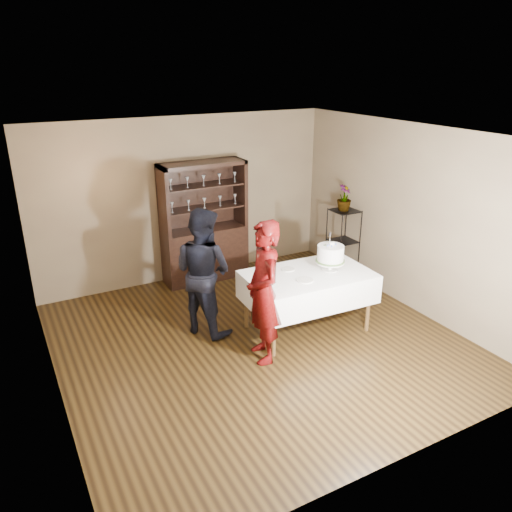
% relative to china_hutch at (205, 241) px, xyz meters
% --- Properties ---
extents(floor, '(5.00, 5.00, 0.00)m').
position_rel_china_hutch_xyz_m(floor, '(-0.20, -2.25, -0.66)').
color(floor, black).
rests_on(floor, ground).
extents(ceiling, '(5.00, 5.00, 0.00)m').
position_rel_china_hutch_xyz_m(ceiling, '(-0.20, -2.25, 2.04)').
color(ceiling, silver).
rests_on(ceiling, back_wall).
extents(back_wall, '(5.00, 0.02, 2.70)m').
position_rel_china_hutch_xyz_m(back_wall, '(-0.20, 0.25, 0.69)').
color(back_wall, brown).
rests_on(back_wall, floor).
extents(wall_left, '(0.02, 5.00, 2.70)m').
position_rel_china_hutch_xyz_m(wall_left, '(-2.70, -2.25, 0.69)').
color(wall_left, brown).
rests_on(wall_left, floor).
extents(wall_right, '(0.02, 5.00, 2.70)m').
position_rel_china_hutch_xyz_m(wall_right, '(2.30, -2.25, 0.69)').
color(wall_right, brown).
rests_on(wall_right, floor).
extents(china_hutch, '(1.40, 0.48, 2.00)m').
position_rel_china_hutch_xyz_m(china_hutch, '(0.00, 0.00, 0.00)').
color(china_hutch, black).
rests_on(china_hutch, floor).
extents(plant_etagere, '(0.42, 0.42, 1.20)m').
position_rel_china_hutch_xyz_m(plant_etagere, '(2.08, -1.05, -0.01)').
color(plant_etagere, black).
rests_on(plant_etagere, floor).
extents(cake_table, '(1.72, 1.11, 0.84)m').
position_rel_china_hutch_xyz_m(cake_table, '(0.54, -2.28, -0.02)').
color(cake_table, white).
rests_on(cake_table, floor).
extents(woman, '(0.55, 0.73, 1.80)m').
position_rel_china_hutch_xyz_m(woman, '(-0.33, -2.62, 0.23)').
color(woman, '#380506').
rests_on(woman, floor).
extents(man, '(0.99, 1.06, 1.75)m').
position_rel_china_hutch_xyz_m(man, '(-0.70, -1.62, 0.21)').
color(man, black).
rests_on(man, floor).
extents(cake, '(0.43, 0.43, 0.55)m').
position_rel_china_hutch_xyz_m(cake, '(0.86, -2.32, 0.40)').
color(cake, silver).
rests_on(cake, cake_table).
extents(plate_near, '(0.27, 0.27, 0.01)m').
position_rel_china_hutch_xyz_m(plate_near, '(0.37, -2.46, 0.18)').
color(plate_near, silver).
rests_on(plate_near, cake_table).
extents(plate_far, '(0.23, 0.23, 0.01)m').
position_rel_china_hutch_xyz_m(plate_far, '(0.37, -2.05, 0.18)').
color(plate_far, silver).
rests_on(plate_far, cake_table).
extents(potted_plant, '(0.34, 0.34, 0.43)m').
position_rel_china_hutch_xyz_m(potted_plant, '(2.05, -1.05, 0.74)').
color(potted_plant, '#4C7035').
rests_on(potted_plant, plant_etagere).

